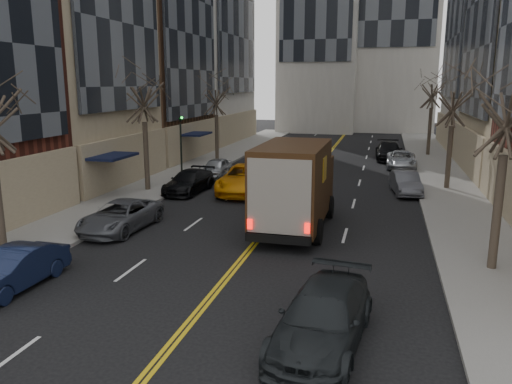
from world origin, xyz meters
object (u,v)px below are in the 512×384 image
(taxi, at_px, (245,179))
(pedestrian, at_px, (282,199))
(observer_sedan, at_px, (323,318))
(ups_truck, at_px, (295,186))

(taxi, relative_size, pedestrian, 3.32)
(taxi, bearing_deg, observer_sedan, -73.02)
(ups_truck, height_order, taxi, ups_truck)
(observer_sedan, xyz_separation_m, pedestrian, (-3.44, 11.73, 0.18))
(observer_sedan, relative_size, pedestrian, 2.85)
(observer_sedan, distance_m, taxi, 17.93)
(observer_sedan, bearing_deg, ups_truck, 110.33)
(ups_truck, height_order, observer_sedan, ups_truck)
(observer_sedan, relative_size, taxi, 0.86)
(observer_sedan, height_order, pedestrian, pedestrian)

